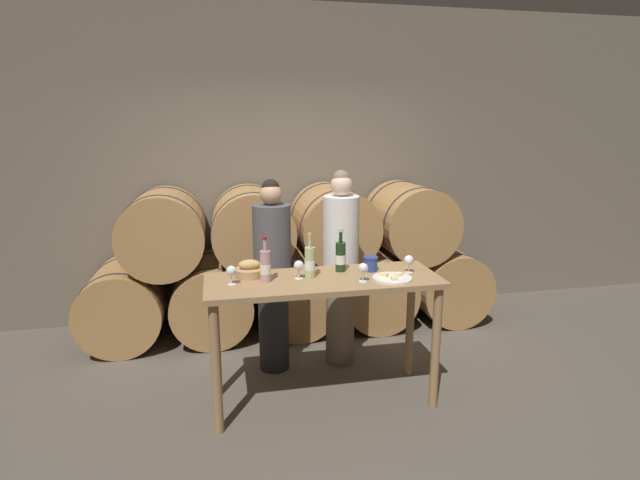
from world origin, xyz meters
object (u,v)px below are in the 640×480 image
bread_basket (249,270)px  wine_bottle_rose (265,266)px  person_left (273,275)px  person_right (341,267)px  blue_crock (370,263)px  tasting_table (323,298)px  wine_glass_left (299,266)px  cheese_plate (392,278)px  wine_glass_right (409,260)px  wine_bottle_white (310,262)px  wine_glass_far_left (231,271)px  wine_bottle_red (341,256)px  wine_glass_center (363,269)px

bread_basket → wine_bottle_rose: bearing=-53.8°
person_left → wine_bottle_rose: bearing=-100.8°
person_right → blue_crock: (0.10, -0.49, 0.16)m
tasting_table → blue_crock: bearing=15.7°
wine_glass_left → person_right: bearing=51.8°
cheese_plate → wine_glass_right: wine_glass_right is taller
wine_bottle_white → cheese_plate: 0.59m
cheese_plate → wine_glass_far_left: wine_glass_far_left is taller
tasting_table → wine_bottle_white: (-0.09, 0.03, 0.26)m
cheese_plate → wine_glass_left: 0.66m
wine_glass_far_left → wine_glass_left: bearing=4.4°
wine_glass_right → tasting_table: bearing=179.8°
person_right → wine_bottle_rose: (-0.68, -0.59, 0.22)m
wine_bottle_white → bread_basket: size_ratio=1.56×
wine_bottle_white → wine_bottle_rose: bearing=-175.4°
wine_bottle_rose → wine_glass_right: (1.05, -0.01, -0.02)m
person_left → wine_glass_left: (0.12, -0.57, 0.23)m
tasting_table → wine_bottle_rose: bearing=178.7°
person_right → wine_glass_far_left: (-0.92, -0.61, 0.20)m
wine_bottle_red → wine_glass_right: 0.50m
wine_bottle_white → wine_bottle_red: bearing=23.7°
wine_bottle_red → wine_bottle_white: bearing=-156.3°
wine_glass_left → blue_crock: bearing=8.5°
person_left → cheese_plate: bearing=-43.1°
tasting_table → wine_glass_left: 0.30m
wine_bottle_red → wine_bottle_rose: 0.58m
wine_bottle_white → wine_glass_right: (0.73, -0.04, -0.02)m
wine_glass_center → blue_crock: bearing=61.8°
tasting_table → bread_basket: bread_basket is taller
person_right → person_left: bearing=-180.0°
person_right → cheese_plate: size_ratio=6.01×
wine_glass_far_left → wine_glass_center: 0.90m
tasting_table → wine_glass_right: (0.64, -0.00, 0.24)m
person_left → blue_crock: bearing=-35.9°
cheese_plate → tasting_table: bearing=165.5°
person_left → wine_glass_right: (0.93, -0.60, 0.23)m
wine_bottle_red → cheese_plate: wine_bottle_red is taller
tasting_table → wine_bottle_red: (0.16, 0.14, 0.26)m
person_left → wine_glass_right: 1.13m
blue_crock → bread_basket: (-0.89, 0.04, -0.01)m
tasting_table → wine_bottle_white: size_ratio=5.13×
person_left → wine_bottle_red: size_ratio=5.01×
wine_bottle_rose → cheese_plate: 0.89m
wine_glass_left → wine_bottle_white: bearing=7.7°
wine_bottle_rose → wine_glass_far_left: 0.23m
blue_crock → tasting_table: bearing=-164.3°
wine_bottle_rose → wine_glass_far_left: size_ratio=2.41×
person_left → wine_glass_far_left: size_ratio=12.06×
wine_bottle_red → wine_glass_far_left: wine_bottle_red is taller
person_left → person_right: (0.57, 0.00, 0.04)m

